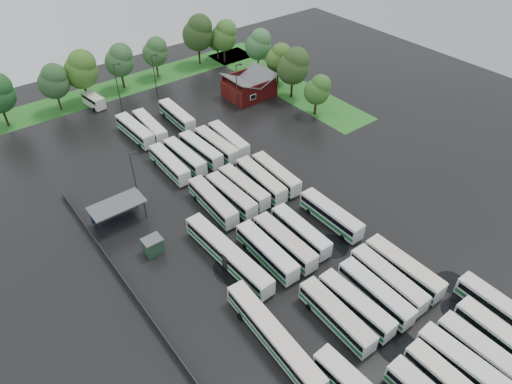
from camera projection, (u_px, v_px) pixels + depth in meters
ground at (296, 252)px, 65.95m from camera, size 160.00×160.00×0.00m
brick_building at (249, 88)px, 102.41m from camera, size 10.07×8.60×5.39m
wash_shed at (116, 206)px, 69.36m from camera, size 8.20×4.20×3.58m
utility_hut at (153, 246)px, 65.12m from camera, size 2.70×2.20×2.62m
grass_strip_north at (118, 88)px, 106.59m from camera, size 80.00×10.00×0.01m
grass_strip_east at (283, 84)px, 108.37m from camera, size 10.00×50.00×0.01m
west_fence at (130, 290)px, 59.89m from camera, size 0.10×50.00×1.20m
bus_r0c2 at (467, 368)px, 50.03m from camera, size 2.99×11.69×3.22m
bus_r0c3 at (486, 356)px, 51.15m from camera, size 2.61×11.61×3.22m
bus_r0c4 at (502, 339)px, 52.85m from camera, size 2.75×11.50×3.18m
bus_r1c0 at (336, 316)px, 55.38m from camera, size 2.76×11.32×3.13m
bus_r1c1 at (356, 305)px, 56.71m from camera, size 2.53×11.00×3.05m
bus_r1c2 at (375, 293)px, 58.13m from camera, size 2.64×11.17×3.09m
bus_r1c3 at (388, 279)px, 59.74m from camera, size 2.84×11.58×3.20m
bus_r1c4 at (403, 268)px, 61.24m from camera, size 2.55×11.62×3.23m
bus_r2c0 at (267, 252)px, 63.61m from camera, size 2.63×11.50×3.19m
bus_r2c1 at (285, 242)px, 65.03m from camera, size 2.46×11.48×3.20m
bus_r2c2 at (301, 231)px, 66.86m from camera, size 2.54×11.00×3.05m
bus_r2c4 at (331, 215)px, 69.60m from camera, size 2.48×11.38×3.16m
bus_r3c0 at (213, 202)px, 71.96m from camera, size 2.97×11.62×3.21m
bus_r3c1 at (231, 195)px, 73.30m from camera, size 2.51×11.09×3.08m
bus_r3c2 at (244, 187)px, 74.97m from camera, size 2.51×11.08×3.08m
bus_r3c3 at (261, 180)px, 76.31m from camera, size 2.98×11.64×3.21m
bus_r3c4 at (276, 174)px, 77.76m from camera, size 2.88×11.21×3.09m
bus_r4c0 at (170, 164)px, 80.04m from camera, size 2.56×11.14×3.09m
bus_r4c1 at (185, 157)px, 81.81m from camera, size 2.57×11.04×3.06m
bus_r4c2 at (201, 150)px, 83.54m from camera, size 2.73×11.08×3.06m
bus_r4c3 at (216, 145)px, 84.73m from camera, size 2.56×11.24×3.12m
bus_r4c4 at (229, 139)px, 86.20m from camera, size 2.89×11.24×3.10m
bus_r5c0 at (135, 130)px, 88.62m from camera, size 2.88×11.53×3.19m
bus_r5c1 at (150, 126)px, 89.80m from camera, size 2.94×11.43×3.15m
bus_r5c3 at (177, 116)px, 93.13m from camera, size 2.74×11.47×3.17m
artic_bus_west_b at (228, 254)px, 63.21m from camera, size 3.09×17.19×3.17m
artic_bus_west_c at (274, 336)px, 53.21m from camera, size 3.14×16.63×3.07m
minibus at (94, 100)px, 98.80m from camera, size 3.12×6.42×2.69m
tree_north_1 at (54, 81)px, 94.26m from camera, size 6.32×6.32×10.47m
tree_north_2 at (81, 69)px, 96.80m from camera, size 7.14×7.14×11.82m
tree_north_3 at (120, 60)px, 102.40m from camera, size 6.43×6.43×10.66m
tree_north_4 at (156, 51)px, 107.51m from camera, size 5.93×5.93×9.83m
tree_north_5 at (198, 32)px, 112.30m from camera, size 7.57×7.57×12.54m
tree_north_6 at (218, 40)px, 116.80m from camera, size 4.72×4.72×7.82m
tree_east_0 at (318, 89)px, 93.56m from camera, size 5.39×5.35×8.86m
tree_east_1 at (294, 66)px, 98.65m from camera, size 6.92×6.92×11.46m
tree_east_2 at (279, 58)px, 104.98m from camera, size 5.80×5.80×9.61m
tree_east_3 at (259, 44)px, 109.85m from camera, size 6.34×6.34×10.51m
tree_east_4 at (225, 35)px, 113.88m from camera, size 6.57×6.57×10.88m
lamp_post_ne at (237, 85)px, 94.48m from camera, size 1.60×0.31×10.38m
lamp_post_nw at (134, 174)px, 71.89m from camera, size 1.39×0.27×9.05m
lamp_post_back_w at (118, 85)px, 94.22m from camera, size 1.63×0.32×10.61m
lamp_post_back_e at (155, 73)px, 99.27m from camera, size 1.54×0.30×9.98m
puddle_0 at (398, 347)px, 54.00m from camera, size 5.00×5.00×0.01m
puddle_1 at (457, 311)px, 58.00m from camera, size 3.93×3.93×0.01m
puddle_2 at (237, 268)px, 63.57m from camera, size 6.67×6.67×0.01m
puddle_3 at (332, 246)px, 66.85m from camera, size 5.00×5.00×0.01m
puddle_4 at (451, 282)px, 61.60m from camera, size 4.05×4.05×0.01m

